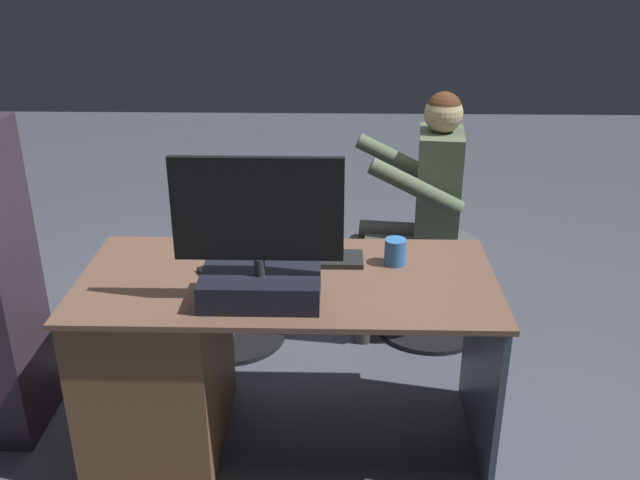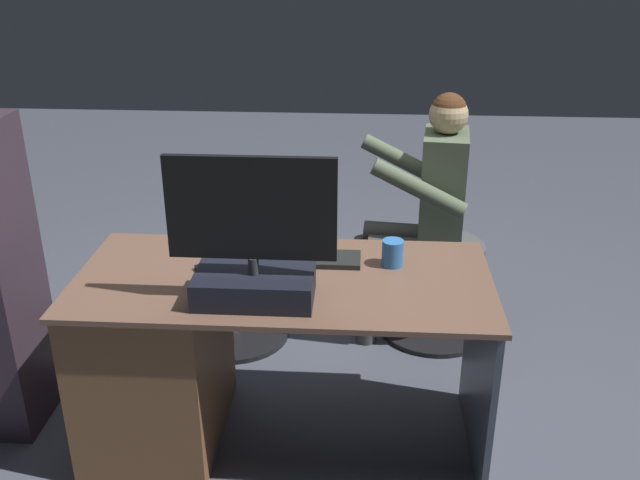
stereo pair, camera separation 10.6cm
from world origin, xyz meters
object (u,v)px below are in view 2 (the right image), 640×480
(office_chair_teddy, at_px, (232,287))
(cup, at_px, (393,253))
(keyboard, at_px, (305,259))
(tv_remote, at_px, (206,274))
(computer_mouse, at_px, (225,254))
(desk, at_px, (180,352))
(visitor_chair, at_px, (436,281))
(monitor, at_px, (253,258))
(teddy_bear, at_px, (229,215))
(person, at_px, (425,200))

(office_chair_teddy, bearing_deg, cup, 139.69)
(keyboard, bearing_deg, tv_remote, 23.45)
(computer_mouse, distance_m, office_chair_teddy, 0.77)
(computer_mouse, distance_m, tv_remote, 0.16)
(computer_mouse, xyz_separation_m, cup, (-0.64, 0.02, 0.03))
(cup, bearing_deg, computer_mouse, -2.03)
(desk, xyz_separation_m, visitor_chair, (-1.07, -0.87, -0.10))
(tv_remote, bearing_deg, computer_mouse, -134.83)
(tv_remote, xyz_separation_m, visitor_chair, (-0.94, -0.88, -0.45))
(desk, bearing_deg, monitor, 152.34)
(desk, relative_size, computer_mouse, 15.83)
(desk, bearing_deg, office_chair_teddy, -94.98)
(cup, height_order, office_chair_teddy, cup)
(cup, bearing_deg, teddy_bear, -40.87)
(office_chair_teddy, xyz_separation_m, visitor_chair, (-1.00, -0.12, 0.01))
(tv_remote, height_order, office_chair_teddy, tv_remote)
(monitor, distance_m, cup, 0.57)
(monitor, height_order, keyboard, monitor)
(desk, height_order, monitor, monitor)
(office_chair_teddy, bearing_deg, desk, 85.02)
(computer_mouse, height_order, person, person)
(office_chair_teddy, bearing_deg, computer_mouse, 99.78)
(tv_remote, xyz_separation_m, office_chair_teddy, (0.06, -0.77, -0.46))
(monitor, relative_size, teddy_bear, 1.49)
(desk, distance_m, monitor, 0.62)
(keyboard, bearing_deg, desk, 16.25)
(tv_remote, bearing_deg, desk, -35.74)
(computer_mouse, xyz_separation_m, visitor_chair, (-0.90, -0.72, -0.46))
(cup, relative_size, visitor_chair, 0.18)
(keyboard, xyz_separation_m, office_chair_teddy, (0.41, -0.62, -0.46))
(cup, distance_m, tv_remote, 0.69)
(visitor_chair, xyz_separation_m, person, (0.08, 0.01, 0.43))
(monitor, relative_size, office_chair_teddy, 1.03)
(computer_mouse, distance_m, teddy_bear, 0.64)
(cup, height_order, teddy_bear, teddy_bear)
(desk, bearing_deg, computer_mouse, -139.15)
(keyboard, bearing_deg, visitor_chair, -128.74)
(office_chair_teddy, relative_size, person, 0.45)
(computer_mouse, height_order, teddy_bear, teddy_bear)
(cup, bearing_deg, monitor, 32.06)
(teddy_bear, bearing_deg, monitor, 105.77)
(computer_mouse, relative_size, office_chair_teddy, 0.18)
(cup, distance_m, person, 0.76)
(visitor_chair, bearing_deg, tv_remote, 43.32)
(monitor, bearing_deg, desk, -27.66)
(desk, relative_size, office_chair_teddy, 2.80)
(monitor, height_order, person, monitor)
(keyboard, bearing_deg, monitor, 64.78)
(visitor_chair, bearing_deg, cup, 70.96)
(cup, xyz_separation_m, office_chair_teddy, (0.74, -0.63, -0.50))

